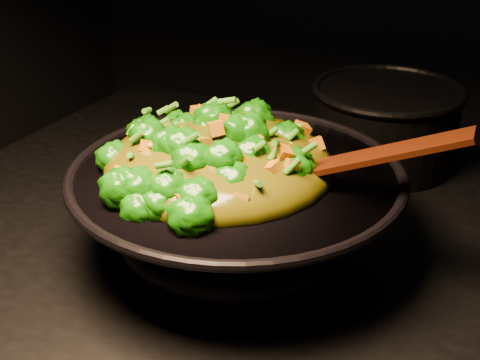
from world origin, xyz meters
The scene contains 4 objects.
wok centered at (-0.07, -0.06, 0.96)m, with size 0.42×0.42×0.12m, color black, non-canonical shape.
stir_fry centered at (-0.10, -0.06, 1.07)m, with size 0.30×0.30×0.10m, color #146006, non-canonical shape.
spatula centered at (0.08, -0.04, 1.06)m, with size 0.27×0.04×0.01m, color #3A1406.
back_pot centered at (0.02, 0.30, 0.97)m, with size 0.24×0.24×0.14m, color black.
Camera 1 is at (0.28, -0.73, 1.40)m, focal length 50.00 mm.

